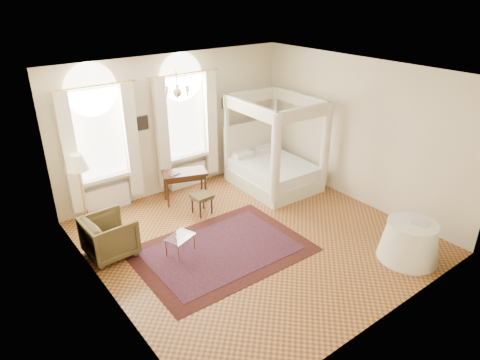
# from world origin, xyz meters

# --- Properties ---
(ground) EXTENTS (6.00, 6.00, 0.00)m
(ground) POSITION_xyz_m (0.00, 0.00, 0.00)
(ground) COLOR #A2642F
(ground) RESTS_ON ground
(room_walls) EXTENTS (6.00, 6.00, 6.00)m
(room_walls) POSITION_xyz_m (0.00, 0.00, 1.98)
(room_walls) COLOR beige
(room_walls) RESTS_ON ground
(window_left) EXTENTS (1.62, 0.27, 3.29)m
(window_left) POSITION_xyz_m (-1.90, 2.87, 1.49)
(window_left) COLOR white
(window_left) RESTS_ON room_walls
(window_right) EXTENTS (1.62, 0.27, 3.29)m
(window_right) POSITION_xyz_m (0.20, 2.87, 1.49)
(window_right) COLOR white
(window_right) RESTS_ON room_walls
(chandelier) EXTENTS (0.51, 0.45, 0.50)m
(chandelier) POSITION_xyz_m (-0.90, 1.20, 2.91)
(chandelier) COLOR #C89042
(chandelier) RESTS_ON room_walls
(wall_pictures) EXTENTS (2.54, 0.03, 0.39)m
(wall_pictures) POSITION_xyz_m (0.09, 2.97, 1.89)
(wall_pictures) COLOR black
(wall_pictures) RESTS_ON room_walls
(canopy_bed) EXTENTS (1.79, 2.17, 2.27)m
(canopy_bed) POSITION_xyz_m (1.94, 1.59, 0.52)
(canopy_bed) COLOR beige
(canopy_bed) RESTS_ON ground
(nightstand) EXTENTS (0.47, 0.45, 0.53)m
(nightstand) POSITION_xyz_m (2.26, 2.70, 0.26)
(nightstand) COLOR #3D1F10
(nightstand) RESTS_ON ground
(nightstand_lamp) EXTENTS (0.27, 0.27, 0.40)m
(nightstand_lamp) POSITION_xyz_m (2.21, 2.75, 0.79)
(nightstand_lamp) COLOR #C89042
(nightstand_lamp) RESTS_ON nightstand
(writing_desk) EXTENTS (1.12, 0.83, 0.76)m
(writing_desk) POSITION_xyz_m (-0.28, 2.23, 0.65)
(writing_desk) COLOR #3D1F10
(writing_desk) RESTS_ON ground
(laptop) EXTENTS (0.34, 0.26, 0.02)m
(laptop) POSITION_xyz_m (-0.54, 2.26, 0.77)
(laptop) COLOR black
(laptop) RESTS_ON writing_desk
(stool) EXTENTS (0.43, 0.43, 0.48)m
(stool) POSITION_xyz_m (-0.30, 1.48, 0.40)
(stool) COLOR #453E1D
(stool) RESTS_ON ground
(armchair) EXTENTS (0.91, 0.89, 0.80)m
(armchair) POSITION_xyz_m (-2.54, 1.18, 0.40)
(armchair) COLOR #4A3D1F
(armchair) RESTS_ON ground
(coffee_table) EXTENTS (0.64, 0.54, 0.37)m
(coffee_table) POSITION_xyz_m (-1.47, 0.42, 0.33)
(coffee_table) COLOR white
(coffee_table) RESTS_ON ground
(floor_lamp) EXTENTS (0.43, 0.43, 1.69)m
(floor_lamp) POSITION_xyz_m (-2.58, 2.36, 1.44)
(floor_lamp) COLOR #C89042
(floor_lamp) RESTS_ON ground
(oriental_rug) EXTENTS (3.27, 2.37, 0.01)m
(oriental_rug) POSITION_xyz_m (-0.80, 0.01, 0.01)
(oriental_rug) COLOR #41160F
(oriental_rug) RESTS_ON ground
(side_table) EXTENTS (1.11, 1.11, 0.76)m
(side_table) POSITION_xyz_m (1.85, -2.31, 0.37)
(side_table) COLOR white
(side_table) RESTS_ON ground
(book) EXTENTS (0.25, 0.30, 0.02)m
(book) POSITION_xyz_m (1.83, -2.41, 0.77)
(book) COLOR black
(book) RESTS_ON side_table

